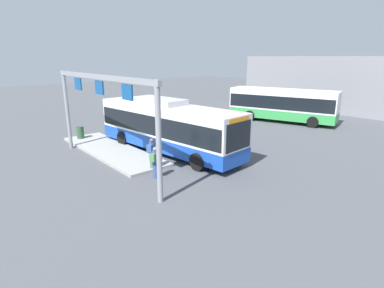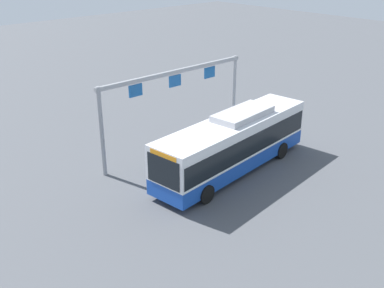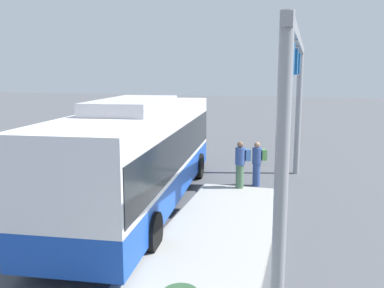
% 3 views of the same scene
% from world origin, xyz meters
% --- Properties ---
extents(ground_plane, '(120.00, 120.00, 0.00)m').
position_xyz_m(ground_plane, '(0.00, 0.00, 0.00)').
color(ground_plane, '#4C4F54').
extents(platform_curb, '(10.00, 2.80, 0.16)m').
position_xyz_m(platform_curb, '(-2.46, -2.81, 0.08)').
color(platform_curb, '#9E9E99').
rests_on(platform_curb, ground).
extents(bus_main, '(11.40, 3.64, 3.46)m').
position_xyz_m(bus_main, '(-0.01, -0.00, 1.81)').
color(bus_main, '#1947AD').
rests_on(bus_main, ground).
extents(person_boarding, '(0.50, 0.60, 1.67)m').
position_xyz_m(person_boarding, '(3.34, -3.21, 0.89)').
color(person_boarding, '#334C8C').
rests_on(person_boarding, ground).
extents(person_waiting_near, '(0.52, 0.60, 1.67)m').
position_xyz_m(person_waiting_near, '(2.34, -2.74, 1.05)').
color(person_waiting_near, '#476B4C').
rests_on(person_waiting_near, platform_curb).
extents(platform_sign_gantry, '(11.09, 0.24, 5.20)m').
position_xyz_m(platform_sign_gantry, '(0.38, -4.56, 3.84)').
color(platform_sign_gantry, gray).
rests_on(platform_sign_gantry, ground).
extents(trash_bin, '(0.52, 0.52, 0.90)m').
position_xyz_m(trash_bin, '(-6.58, -3.26, 0.61)').
color(trash_bin, '#2D5133').
rests_on(trash_bin, platform_curb).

